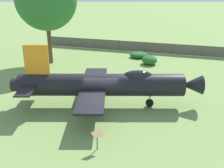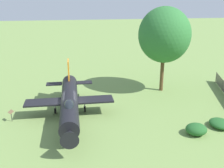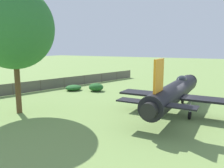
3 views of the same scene
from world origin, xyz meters
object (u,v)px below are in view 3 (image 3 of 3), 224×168
at_px(shrub_by_tree, 96,87).
at_px(display_jet, 175,91).
at_px(shrub_near_fence, 73,88).
at_px(shade_tree, 14,28).

bearing_deg(shrub_by_tree, display_jet, -112.64).
height_order(shrub_near_fence, shrub_by_tree, shrub_by_tree).
bearing_deg(display_jet, shrub_near_fence, 75.14).
height_order(display_jet, shrub_by_tree, display_jet).
xyz_separation_m(display_jet, shrub_near_fence, (3.64, 13.96, -1.47)).
xyz_separation_m(display_jet, shrub_by_tree, (4.64, 11.12, -1.32)).
bearing_deg(shrub_by_tree, shrub_near_fence, 109.39).
xyz_separation_m(shade_tree, shrub_by_tree, (11.43, -0.49, -6.62)).
bearing_deg(display_jet, shrub_by_tree, 67.10).
distance_m(shade_tree, shrub_near_fence, 12.65).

